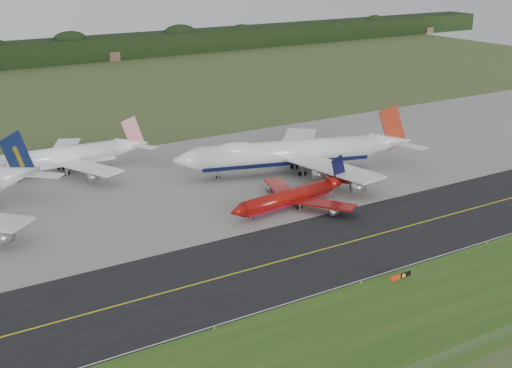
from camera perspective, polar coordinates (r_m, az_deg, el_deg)
The scene contains 14 objects.
ground at distance 152.16m, azimuth 3.80°, elevation -4.91°, with size 600.00×600.00×0.00m, color #354A22.
grass_verge at distance 128.56m, azimuth 13.16°, elevation -10.04°, with size 400.00×30.00×0.01m, color #234C16.
taxiway at distance 149.23m, azimuth 4.70°, elevation -5.42°, with size 400.00×32.00×0.02m, color black.
apron at distance 192.86m, azimuth -5.16°, elevation 0.19°, with size 400.00×78.00×0.01m, color gray.
taxiway_centreline at distance 149.23m, azimuth 4.70°, elevation -5.41°, with size 400.00×0.40×0.00m, color #C6C312.
taxiway_edge_line at distance 138.40m, azimuth 8.59°, elevation -7.57°, with size 400.00×0.25×0.00m, color silver.
perimeter_fence at distance 120.66m, azimuth 17.65°, elevation -11.88°, with size 320.00×0.10×320.00m.
jet_ba_747 at distance 198.38m, azimuth 3.03°, elevation 2.57°, with size 68.70×55.64×17.59m.
jet_red_737 at distance 172.90m, azimuth 3.04°, elevation -0.95°, with size 38.07×30.81×10.28m.
jet_star_tail at distance 205.77m, azimuth -15.28°, elevation 2.10°, with size 51.73×43.37×13.67m.
taxiway_sign at distance 138.22m, azimuth 11.51°, elevation -7.24°, with size 5.10×0.28×1.70m.
edge_marker_left at distance 120.53m, azimuth -3.35°, elevation -11.45°, with size 0.16×0.16×0.50m, color yellow.
edge_marker_center at distance 136.75m, azimuth 8.40°, elevation -7.79°, with size 0.16×0.16×0.50m, color yellow.
edge_marker_right at distance 160.09m, azimuth 17.97°, elevation -4.51°, with size 0.16×0.16×0.50m, color yellow.
Camera 1 is at (-83.23, -112.16, 60.39)m, focal length 50.00 mm.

